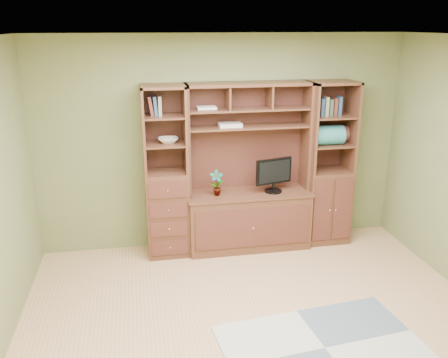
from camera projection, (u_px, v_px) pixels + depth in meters
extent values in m
cube|color=tan|center=(263.00, 331.00, 4.37)|extent=(4.60, 4.10, 0.04)
cube|color=white|center=(271.00, 37.00, 3.55)|extent=(4.60, 4.10, 0.04)
cube|color=olive|center=(223.00, 143.00, 5.83)|extent=(4.50, 0.04, 2.60)
cube|color=olive|center=(388.00, 357.00, 2.09)|extent=(4.50, 0.04, 2.60)
cube|color=#512C1C|center=(249.00, 169.00, 5.71)|extent=(1.54, 0.53, 2.05)
cube|color=#512C1C|center=(166.00, 173.00, 5.57)|extent=(0.50, 0.45, 2.05)
cube|color=#512C1C|center=(328.00, 164.00, 5.93)|extent=(0.55, 0.45, 2.05)
cube|color=gray|center=(325.00, 348.00, 4.13)|extent=(1.86, 1.34, 0.01)
cube|color=black|center=(274.00, 169.00, 5.73)|extent=(0.52, 0.33, 0.58)
imported|color=#B7603E|center=(217.00, 183.00, 5.65)|extent=(0.16, 0.11, 0.31)
cube|color=beige|center=(230.00, 125.00, 5.59)|extent=(0.27, 0.20, 0.04)
imported|color=silver|center=(168.00, 140.00, 5.46)|extent=(0.23, 0.23, 0.06)
cube|color=#2D7677|center=(327.00, 135.00, 5.75)|extent=(0.40, 0.23, 0.23)
cube|color=brown|center=(333.00, 134.00, 5.90)|extent=(0.35, 0.20, 0.20)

